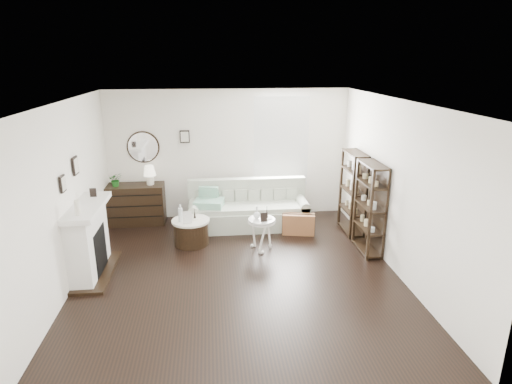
{
  "coord_description": "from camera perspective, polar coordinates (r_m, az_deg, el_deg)",
  "views": [
    {
      "loc": [
        -0.39,
        -6.08,
        3.29
      ],
      "look_at": [
        0.36,
        0.8,
        1.12
      ],
      "focal_mm": 30.0,
      "sensor_mm": 36.0,
      "label": 1
    }
  ],
  "objects": [
    {
      "name": "shelf_unit_near",
      "position": [
        7.67,
        14.92,
        -2.1
      ],
      "size": [
        0.3,
        0.8,
        1.6
      ],
      "color": "black",
      "rests_on": "ground"
    },
    {
      "name": "table_lamp",
      "position": [
        8.93,
        -13.98,
        2.2
      ],
      "size": [
        0.32,
        0.32,
        0.4
      ],
      "primitive_type": null,
      "rotation": [
        0.0,
        0.0,
        -0.32
      ],
      "color": "white",
      "rests_on": "dresser"
    },
    {
      "name": "fireplace",
      "position": [
        7.21,
        -21.35,
        -6.27
      ],
      "size": [
        0.5,
        1.4,
        1.84
      ],
      "color": "white",
      "rests_on": "ground"
    },
    {
      "name": "dresser",
      "position": [
        9.16,
        -15.94,
        -1.57
      ],
      "size": [
        1.24,
        0.53,
        0.82
      ],
      "color": "black",
      "rests_on": "ground"
    },
    {
      "name": "eiffel_drum",
      "position": [
        7.89,
        -8.18,
        -2.97
      ],
      "size": [
        0.11,
        0.11,
        0.17
      ],
      "primitive_type": null,
      "rotation": [
        0.0,
        0.0,
        -0.1
      ],
      "color": "black",
      "rests_on": "drum_table"
    },
    {
      "name": "quilt",
      "position": [
        8.48,
        -6.29,
        -1.5
      ],
      "size": [
        0.63,
        0.55,
        0.14
      ],
      "primitive_type": "cube",
      "rotation": [
        0.0,
        0.0,
        -0.2
      ],
      "color": "#227E58",
      "rests_on": "sofa"
    },
    {
      "name": "sofa",
      "position": [
        8.71,
        -1.05,
        -2.57
      ],
      "size": [
        2.41,
        0.83,
        0.94
      ],
      "color": "#ADB5A1",
      "rests_on": "ground"
    },
    {
      "name": "card_frame_drum",
      "position": [
        7.69,
        -9.15,
        -3.39
      ],
      "size": [
        0.17,
        0.07,
        0.22
      ],
      "primitive_type": "cube",
      "rotation": [
        -0.21,
        0.0,
        0.07
      ],
      "color": "silver",
      "rests_on": "drum_table"
    },
    {
      "name": "bottle_drum",
      "position": [
        7.77,
        -10.06,
        -2.81
      ],
      "size": [
        0.08,
        0.08,
        0.32
      ],
      "primitive_type": "cylinder",
      "color": "silver",
      "rests_on": "drum_table"
    },
    {
      "name": "drum_table",
      "position": [
        7.97,
        -8.64,
        -5.25
      ],
      "size": [
        0.69,
        0.69,
        0.48
      ],
      "rotation": [
        0.0,
        0.0,
        -0.16
      ],
      "color": "black",
      "rests_on": "ground"
    },
    {
      "name": "shelf_unit_far",
      "position": [
        8.47,
        12.79,
        -0.09
      ],
      "size": [
        0.3,
        0.8,
        1.6
      ],
      "color": "black",
      "rests_on": "ground"
    },
    {
      "name": "suitcase",
      "position": [
        8.36,
        5.68,
        -4.3
      ],
      "size": [
        0.65,
        0.33,
        0.41
      ],
      "primitive_type": "cube",
      "rotation": [
        0.0,
        0.0,
        -0.21
      ],
      "color": "brown",
      "rests_on": "ground"
    },
    {
      "name": "card_frame_ped",
      "position": [
        7.39,
        1.04,
        -3.38
      ],
      "size": [
        0.12,
        0.07,
        0.16
      ],
      "primitive_type": "cube",
      "rotation": [
        -0.21,
        0.0,
        0.16
      ],
      "color": "black",
      "rests_on": "pedestal_table"
    },
    {
      "name": "room",
      "position": [
        9.01,
        1.04,
        6.6
      ],
      "size": [
        5.5,
        5.5,
        5.5
      ],
      "color": "black",
      "rests_on": "ground"
    },
    {
      "name": "eiffel_ped",
      "position": [
        7.53,
        1.45,
        -2.78
      ],
      "size": [
        0.12,
        0.12,
        0.2
      ],
      "primitive_type": null,
      "rotation": [
        0.0,
        0.0,
        -0.03
      ],
      "color": "black",
      "rests_on": "pedestal_table"
    },
    {
      "name": "potted_plant",
      "position": [
        9.01,
        -18.21,
        1.58
      ],
      "size": [
        0.31,
        0.29,
        0.28
      ],
      "primitive_type": "imported",
      "rotation": [
        0.0,
        0.0,
        0.37
      ],
      "color": "#1A5D1B",
      "rests_on": "dresser"
    },
    {
      "name": "flask_ped",
      "position": [
        7.5,
        0.1,
        -2.74
      ],
      "size": [
        0.13,
        0.13,
        0.23
      ],
      "primitive_type": null,
      "color": "silver",
      "rests_on": "pedestal_table"
    },
    {
      "name": "pedestal_table",
      "position": [
        7.55,
        0.76,
        -3.96
      ],
      "size": [
        0.49,
        0.49,
        0.59
      ],
      "rotation": [
        0.0,
        0.0,
        -0.05
      ],
      "color": "white",
      "rests_on": "ground"
    }
  ]
}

